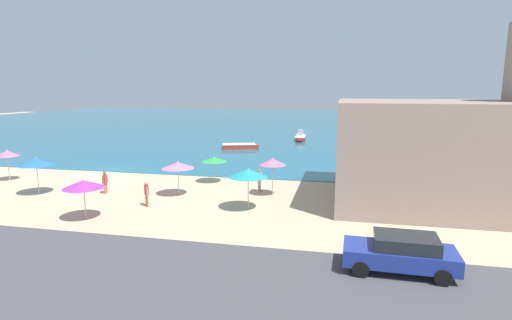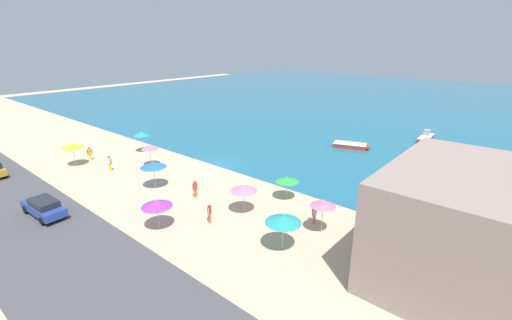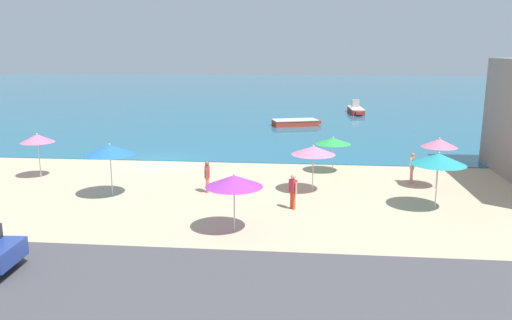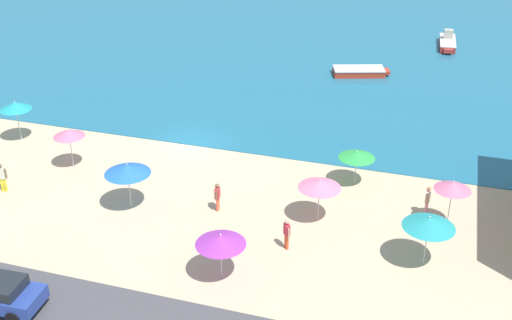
{
  "view_description": "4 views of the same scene",
  "coord_description": "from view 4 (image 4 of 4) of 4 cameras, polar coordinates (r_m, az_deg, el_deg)",
  "views": [
    {
      "loc": [
        20.36,
        -31.01,
        7.22
      ],
      "look_at": [
        13.54,
        0.75,
        1.44
      ],
      "focal_mm": 28.0,
      "sensor_mm": 36.0,
      "label": 1
    },
    {
      "loc": [
        26.22,
        -24.25,
        13.05
      ],
      "look_at": [
        4.72,
        1.16,
        1.46
      ],
      "focal_mm": 24.0,
      "sensor_mm": 36.0,
      "label": 2
    },
    {
      "loc": [
        9.15,
        -30.29,
        6.95
      ],
      "look_at": [
        6.42,
        -3.02,
        0.88
      ],
      "focal_mm": 35.0,
      "sensor_mm": 36.0,
      "label": 3
    },
    {
      "loc": [
        14.69,
        -33.44,
        17.92
      ],
      "look_at": [
        5.37,
        -3.21,
        1.38
      ],
      "focal_mm": 45.0,
      "sensor_mm": 36.0,
      "label": 4
    }
  ],
  "objects": [
    {
      "name": "ground_plane",
      "position": [
        40.68,
        -5.91,
        1.32
      ],
      "size": [
        160.0,
        160.0,
        0.0
      ],
      "primitive_type": "plane",
      "color": "#CAB08D"
    },
    {
      "name": "beach_umbrella_8",
      "position": [
        33.47,
        -11.37,
        -0.81
      ],
      "size": [
        2.4,
        2.4,
        2.6
      ],
      "color": "#B2B2B7",
      "rests_on": "ground_plane"
    },
    {
      "name": "beach_umbrella_6",
      "position": [
        35.69,
        8.95,
        0.46
      ],
      "size": [
        2.04,
        2.04,
        2.08
      ],
      "color": "#B2B2B7",
      "rests_on": "ground_plane"
    },
    {
      "name": "skiff_nearshore",
      "position": [
        52.73,
        9.19,
        7.77
      ],
      "size": [
        4.66,
        2.95,
        0.57
      ],
      "color": "red",
      "rests_on": "sea"
    },
    {
      "name": "bather_0",
      "position": [
        34.0,
        15.0,
        -3.41
      ],
      "size": [
        0.26,
        0.57,
        1.66
      ],
      "color": "#D7838C",
      "rests_on": "ground_plane"
    },
    {
      "name": "bather_1",
      "position": [
        37.62,
        -21.65,
        -1.33
      ],
      "size": [
        0.54,
        0.33,
        1.68
      ],
      "color": "yellow",
      "rests_on": "ground_plane"
    },
    {
      "name": "bather_2",
      "position": [
        30.44,
        2.75,
        -6.46
      ],
      "size": [
        0.39,
        0.48,
        1.59
      ],
      "color": "#D44D2B",
      "rests_on": "ground_plane"
    },
    {
      "name": "beach_umbrella_4",
      "position": [
        32.63,
        17.11,
        -2.22
      ],
      "size": [
        1.81,
        1.81,
        2.64
      ],
      "color": "#B2B2B7",
      "rests_on": "ground_plane"
    },
    {
      "name": "skiff_offshore",
      "position": [
        61.62,
        16.66,
        9.98
      ],
      "size": [
        1.63,
        4.85,
        1.46
      ],
      "color": "#AE332D",
      "rests_on": "sea"
    },
    {
      "name": "bather_4",
      "position": [
        33.35,
        -3.45,
        -3.17
      ],
      "size": [
        0.24,
        0.57,
        1.58
      ],
      "color": "#E55C40",
      "rests_on": "ground_plane"
    },
    {
      "name": "beach_umbrella_1",
      "position": [
        38.48,
        -16.32,
        2.32
      ],
      "size": [
        1.82,
        1.82,
        2.5
      ],
      "color": "#B2B2B7",
      "rests_on": "ground_plane"
    },
    {
      "name": "beach_umbrella_5",
      "position": [
        32.01,
        5.68,
        -2.13
      ],
      "size": [
        2.17,
        2.17,
        2.39
      ],
      "color": "#B2B2B7",
      "rests_on": "ground_plane"
    },
    {
      "name": "beach_umbrella_2",
      "position": [
        29.62,
        15.14,
        -5.36
      ],
      "size": [
        2.38,
        2.38,
        2.6
      ],
      "color": "#B2B2B7",
      "rests_on": "ground_plane"
    },
    {
      "name": "beach_umbrella_0",
      "position": [
        27.96,
        -3.17,
        -7.09
      ],
      "size": [
        2.24,
        2.24,
        2.32
      ],
      "color": "#B2B2B7",
      "rests_on": "ground_plane"
    },
    {
      "name": "beach_umbrella_3",
      "position": [
        42.93,
        -20.61,
        4.53
      ],
      "size": [
        1.98,
        1.98,
        2.67
      ],
      "color": "#B2B2B7",
      "rests_on": "ground_plane"
    }
  ]
}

